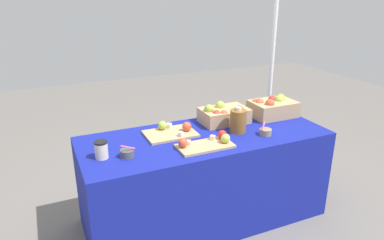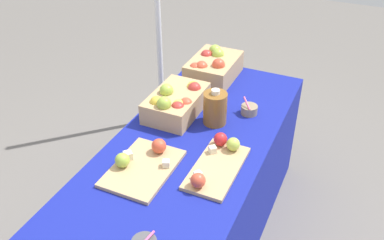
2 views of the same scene
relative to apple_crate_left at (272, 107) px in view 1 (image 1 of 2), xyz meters
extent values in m
plane|color=slate|center=(-0.73, -0.15, -0.82)|extent=(10.00, 10.00, 0.00)
cube|color=navy|center=(-0.73, -0.15, -0.45)|extent=(1.90, 0.76, 0.74)
cube|color=tan|center=(0.00, 0.00, -0.01)|extent=(0.38, 0.27, 0.13)
sphere|color=#99B742|center=(0.07, 0.00, 0.06)|extent=(0.08, 0.08, 0.08)
sphere|color=gold|center=(-0.03, -0.06, 0.02)|extent=(0.08, 0.08, 0.08)
sphere|color=#B2332D|center=(0.05, 0.07, 0.04)|extent=(0.08, 0.08, 0.08)
sphere|color=#D14C33|center=(-0.07, -0.06, 0.06)|extent=(0.08, 0.08, 0.08)
sphere|color=#D14C33|center=(-0.12, 0.03, 0.05)|extent=(0.08, 0.08, 0.08)
sphere|color=#99B742|center=(0.11, 0.03, 0.06)|extent=(0.08, 0.08, 0.08)
sphere|color=#D14C33|center=(-0.13, 0.07, 0.03)|extent=(0.08, 0.08, 0.08)
cube|color=tan|center=(-0.46, 0.04, -0.02)|extent=(0.39, 0.25, 0.12)
sphere|color=gold|center=(-0.58, 0.09, 0.03)|extent=(0.08, 0.08, 0.08)
sphere|color=#99B742|center=(-0.47, 0.09, 0.05)|extent=(0.08, 0.08, 0.08)
sphere|color=#B2C64C|center=(-0.54, -0.02, 0.02)|extent=(0.08, 0.08, 0.08)
sphere|color=#B2332D|center=(-0.56, -0.02, 0.02)|extent=(0.08, 0.08, 0.08)
sphere|color=#B2332D|center=(-0.36, -0.03, 0.03)|extent=(0.08, 0.08, 0.08)
sphere|color=gold|center=(-0.34, -0.02, 0.03)|extent=(0.08, 0.08, 0.08)
sphere|color=#99B742|center=(-0.60, 0.04, 0.06)|extent=(0.08, 0.08, 0.08)
sphere|color=#D14C33|center=(-0.51, -0.05, 0.02)|extent=(0.08, 0.08, 0.08)
cube|color=tan|center=(-0.82, -0.35, -0.07)|extent=(0.40, 0.20, 0.02)
cube|color=beige|center=(-0.66, -0.38, -0.05)|extent=(0.04, 0.04, 0.03)
cube|color=beige|center=(-0.93, -0.30, -0.04)|extent=(0.04, 0.04, 0.03)
sphere|color=#B2C64C|center=(-0.67, -0.38, -0.03)|extent=(0.07, 0.07, 0.07)
cube|color=beige|center=(-0.73, -0.29, -0.04)|extent=(0.05, 0.05, 0.03)
sphere|color=#D14C33|center=(-0.98, -0.32, -0.03)|extent=(0.07, 0.07, 0.07)
sphere|color=red|center=(-0.66, -0.31, -0.03)|extent=(0.07, 0.07, 0.07)
cube|color=tan|center=(-0.97, -0.04, -0.07)|extent=(0.38, 0.27, 0.02)
cube|color=beige|center=(-0.92, -0.14, -0.04)|extent=(0.04, 0.04, 0.03)
cube|color=beige|center=(-0.94, 0.05, -0.04)|extent=(0.06, 0.06, 0.04)
sphere|color=#99B742|center=(-1.00, 0.05, -0.03)|extent=(0.07, 0.07, 0.07)
sphere|color=#D14C33|center=(-0.84, -0.06, -0.02)|extent=(0.07, 0.07, 0.07)
cylinder|color=#4C4C51|center=(-1.36, -0.27, -0.05)|extent=(0.10, 0.10, 0.05)
cylinder|color=#EA598C|center=(-1.36, -0.29, 0.00)|extent=(0.10, 0.02, 0.05)
cylinder|color=gray|center=(-0.30, -0.34, -0.05)|extent=(0.09, 0.09, 0.05)
cylinder|color=#EA598C|center=(-0.32, -0.33, -0.01)|extent=(0.06, 0.06, 0.05)
cylinder|color=brown|center=(-0.46, -0.20, 0.01)|extent=(0.13, 0.13, 0.18)
cylinder|color=silver|center=(-0.46, -0.20, 0.11)|extent=(0.04, 0.04, 0.02)
cylinder|color=beige|center=(-1.52, -0.23, -0.02)|extent=(0.09, 0.09, 0.11)
cylinder|color=black|center=(-1.52, -0.23, 0.04)|extent=(0.09, 0.09, 0.01)
cylinder|color=white|center=(0.42, 0.62, 0.15)|extent=(0.04, 0.04, 1.94)
camera|label=1|loc=(-1.84, -2.41, 0.98)|focal=33.29mm
camera|label=2|loc=(-2.23, -0.86, 1.20)|focal=39.24mm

